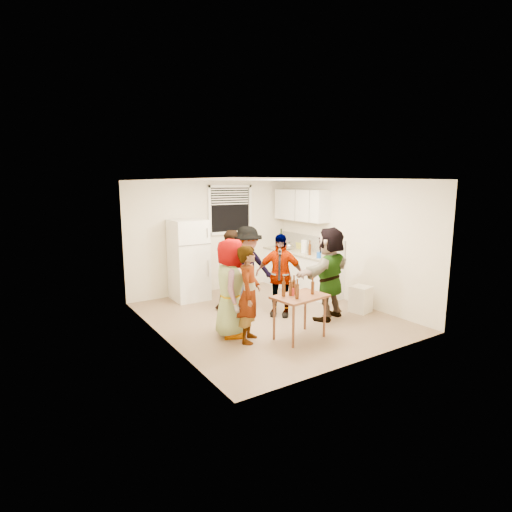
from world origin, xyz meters
TOP-DOWN VIEW (x-y plane):
  - room at (0.00, 0.00)m, footprint 4.00×4.50m
  - window at (0.45, 2.21)m, footprint 1.12×0.10m
  - refrigerator at (-0.75, 1.88)m, footprint 0.70×0.70m
  - counter_lower at (1.70, 1.15)m, footprint 0.60×2.20m
  - countertop at (1.70, 1.15)m, footprint 0.64×2.22m
  - backsplash at (1.99, 1.15)m, footprint 0.03×2.20m
  - upper_cabinets at (1.83, 1.35)m, footprint 0.34×1.60m
  - kettle at (1.65, 1.54)m, footprint 0.30×0.27m
  - paper_towel at (1.68, 1.03)m, footprint 0.13×0.13m
  - wine_bottle at (1.75, 2.00)m, footprint 0.08×0.08m
  - beer_bottle_counter at (1.60, 0.74)m, footprint 0.06×0.06m
  - blue_cup at (1.52, 0.34)m, footprint 0.10×0.10m
  - picture_frame at (1.92, 1.52)m, footprint 0.02×0.18m
  - trash_bin at (1.66, -0.72)m, footprint 0.41×0.41m
  - serving_table at (-0.17, -1.13)m, footprint 0.89×0.65m
  - beer_bottle_table at (0.05, -1.17)m, footprint 0.05×0.05m
  - red_cup at (-0.27, -1.04)m, footprint 0.08×0.08m
  - guest_grey at (-1.03, -0.42)m, footprint 1.77×1.43m
  - guest_stripe at (-0.90, -0.79)m, footprint 1.50×1.42m
  - guest_back_left at (-0.31, 0.73)m, footprint 1.33×1.73m
  - guest_back_right at (-0.07, 0.63)m, footprint 1.31×1.78m
  - guest_black at (0.23, -0.04)m, footprint 1.73×1.73m
  - guest_orange at (0.89, -0.66)m, footprint 2.01×2.08m

SIDE VIEW (x-z plane):
  - room at x=0.00m, z-range -1.25..1.25m
  - serving_table at x=-0.17m, z-range -0.35..0.35m
  - guest_grey at x=-1.03m, z-range -0.25..0.25m
  - guest_stripe at x=-0.90m, z-range -0.18..0.18m
  - guest_back_left at x=-0.31m, z-range -0.30..0.30m
  - guest_back_right at x=-0.07m, z-range -0.30..0.30m
  - guest_black at x=0.23m, z-range -0.19..0.19m
  - guest_orange at x=0.89m, z-range -0.25..0.25m
  - trash_bin at x=1.66m, z-range 0.00..0.50m
  - counter_lower at x=1.70m, z-range 0.00..0.86m
  - beer_bottle_table at x=0.05m, z-range 0.60..0.81m
  - red_cup at x=-0.27m, z-range 0.65..0.76m
  - refrigerator at x=-0.75m, z-range 0.00..1.70m
  - countertop at x=1.70m, z-range 0.86..0.90m
  - kettle at x=1.65m, z-range 0.80..1.00m
  - paper_towel at x=1.68m, z-range 0.76..1.04m
  - blue_cup at x=1.52m, z-range 0.83..0.97m
  - wine_bottle at x=1.75m, z-range 0.73..1.07m
  - beer_bottle_counter at x=1.60m, z-range 0.78..1.02m
  - picture_frame at x=1.92m, z-range 0.90..1.05m
  - backsplash at x=1.99m, z-range 0.90..1.26m
  - window at x=0.45m, z-range 1.32..2.38m
  - upper_cabinets at x=1.83m, z-range 1.60..2.30m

